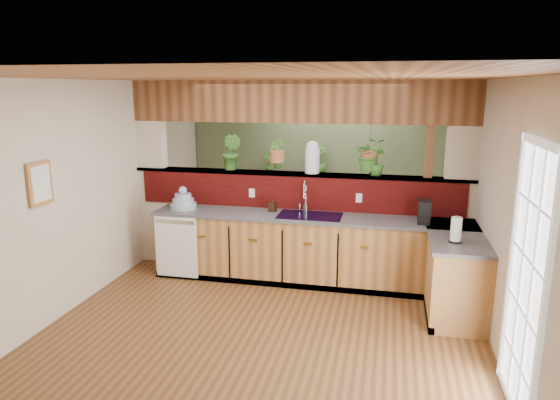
% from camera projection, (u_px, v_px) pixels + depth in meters
% --- Properties ---
extents(ground, '(4.60, 7.00, 0.01)m').
position_uv_depth(ground, '(274.00, 311.00, 5.73)').
color(ground, brown).
rests_on(ground, ground).
extents(ceiling, '(4.60, 7.00, 0.01)m').
position_uv_depth(ceiling, '(273.00, 79.00, 5.15)').
color(ceiling, brown).
rests_on(ceiling, ground).
extents(wall_back, '(4.60, 0.02, 2.60)m').
position_uv_depth(wall_back, '(319.00, 157.00, 8.77)').
color(wall_back, beige).
rests_on(wall_back, ground).
extents(wall_front, '(4.60, 0.02, 2.60)m').
position_uv_depth(wall_front, '(84.00, 382.00, 2.11)').
color(wall_front, beige).
rests_on(wall_front, ground).
extents(wall_left, '(0.02, 7.00, 2.60)m').
position_uv_depth(wall_left, '(86.00, 191.00, 5.93)').
color(wall_left, beige).
rests_on(wall_left, ground).
extents(wall_right, '(0.02, 7.00, 2.60)m').
position_uv_depth(wall_right, '(498.00, 212.00, 4.96)').
color(wall_right, beige).
rests_on(wall_right, ground).
extents(pass_through_partition, '(4.60, 0.21, 2.60)m').
position_uv_depth(pass_through_partition, '(299.00, 187.00, 6.75)').
color(pass_through_partition, beige).
rests_on(pass_through_partition, ground).
extents(pass_through_ledge, '(4.60, 0.21, 0.04)m').
position_uv_depth(pass_through_ledge, '(296.00, 174.00, 6.71)').
color(pass_through_ledge, brown).
rests_on(pass_through_ledge, ground).
extents(header_beam, '(4.60, 0.15, 0.55)m').
position_uv_depth(header_beam, '(297.00, 102.00, 6.50)').
color(header_beam, brown).
rests_on(header_beam, ground).
extents(sage_backwall, '(4.55, 0.02, 2.55)m').
position_uv_depth(sage_backwall, '(319.00, 158.00, 8.76)').
color(sage_backwall, '#5C704C').
rests_on(sage_backwall, ground).
extents(countertop, '(4.14, 1.52, 0.90)m').
position_uv_depth(countertop, '(354.00, 255.00, 6.28)').
color(countertop, olive).
rests_on(countertop, ground).
extents(dishwasher, '(0.58, 0.03, 0.82)m').
position_uv_depth(dishwasher, '(176.00, 247.00, 6.58)').
color(dishwasher, white).
rests_on(dishwasher, ground).
extents(navy_sink, '(0.82, 0.50, 0.18)m').
position_uv_depth(navy_sink, '(310.00, 221.00, 6.43)').
color(navy_sink, black).
rests_on(navy_sink, countertop).
extents(french_door, '(0.06, 1.02, 2.16)m').
position_uv_depth(french_door, '(525.00, 285.00, 3.78)').
color(french_door, white).
rests_on(french_door, ground).
extents(framed_print, '(0.04, 0.35, 0.45)m').
position_uv_depth(framed_print, '(40.00, 183.00, 5.11)').
color(framed_print, olive).
rests_on(framed_print, wall_left).
extents(faucet, '(0.19, 0.19, 0.43)m').
position_uv_depth(faucet, '(305.00, 195.00, 6.53)').
color(faucet, '#B7B7B2').
rests_on(faucet, countertop).
extents(dish_stack, '(0.35, 0.35, 0.31)m').
position_uv_depth(dish_stack, '(183.00, 202.00, 6.74)').
color(dish_stack, '#91A4BB').
rests_on(dish_stack, countertop).
extents(soap_dispenser, '(0.10, 0.10, 0.19)m').
position_uv_depth(soap_dispenser, '(273.00, 204.00, 6.60)').
color(soap_dispenser, '#332012').
rests_on(soap_dispenser, countertop).
extents(coffee_maker, '(0.15, 0.25, 0.28)m').
position_uv_depth(coffee_maker, '(424.00, 213.00, 6.04)').
color(coffee_maker, black).
rests_on(coffee_maker, countertop).
extents(paper_towel, '(0.14, 0.14, 0.29)m').
position_uv_depth(paper_towel, '(456.00, 230.00, 5.28)').
color(paper_towel, black).
rests_on(paper_towel, countertop).
extents(glass_jar, '(0.19, 0.19, 0.43)m').
position_uv_depth(glass_jar, '(312.00, 157.00, 6.62)').
color(glass_jar, silver).
rests_on(glass_jar, pass_through_ledge).
extents(ledge_plant_left, '(0.33, 0.30, 0.50)m').
position_uv_depth(ledge_plant_left, '(232.00, 152.00, 6.85)').
color(ledge_plant_left, '#316623').
rests_on(ledge_plant_left, pass_through_ledge).
extents(ledge_plant_right, '(0.26, 0.26, 0.37)m').
position_uv_depth(ledge_plant_right, '(376.00, 161.00, 6.45)').
color(ledge_plant_right, '#316623').
rests_on(ledge_plant_right, pass_through_ledge).
extents(hanging_plant_a, '(0.25, 0.21, 0.53)m').
position_uv_depth(hanging_plant_a, '(277.00, 144.00, 6.68)').
color(hanging_plant_a, brown).
rests_on(hanging_plant_a, header_beam).
extents(hanging_plant_b, '(0.46, 0.42, 0.56)m').
position_uv_depth(hanging_plant_b, '(370.00, 140.00, 6.40)').
color(hanging_plant_b, brown).
rests_on(hanging_plant_b, header_beam).
extents(shelving_console, '(1.62, 0.66, 1.05)m').
position_uv_depth(shelving_console, '(289.00, 203.00, 8.82)').
color(shelving_console, black).
rests_on(shelving_console, ground).
extents(shelf_plant_a, '(0.24, 0.20, 0.39)m').
position_uv_depth(shelf_plant_a, '(269.00, 162.00, 8.74)').
color(shelf_plant_a, '#316623').
rests_on(shelf_plant_a, shelving_console).
extents(shelf_plant_b, '(0.36, 0.36, 0.52)m').
position_uv_depth(shelf_plant_b, '(318.00, 160.00, 8.54)').
color(shelf_plant_b, '#316623').
rests_on(shelf_plant_b, shelving_console).
extents(floor_plant, '(0.85, 0.78, 0.78)m').
position_uv_depth(floor_plant, '(366.00, 228.00, 7.66)').
color(floor_plant, '#316623').
rests_on(floor_plant, ground).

